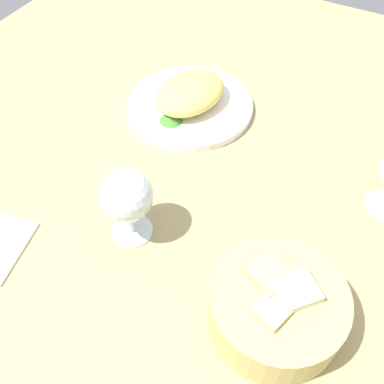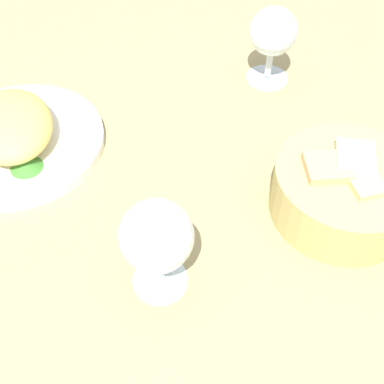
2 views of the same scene
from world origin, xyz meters
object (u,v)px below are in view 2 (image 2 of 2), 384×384
at_px(bread_basket, 344,190).
at_px(wine_glass_near, 157,239).
at_px(wine_glass_far, 273,35).
at_px(plate, 17,142).

height_order(bread_basket, wine_glass_near, wine_glass_near).
relative_size(wine_glass_near, wine_glass_far, 1.03).
bearing_deg(plate, wine_glass_near, 11.41).
height_order(plate, wine_glass_far, wine_glass_far).
bearing_deg(wine_glass_near, wine_glass_far, 124.81).
bearing_deg(wine_glass_near, bread_basket, 83.00).
xyz_separation_m(plate, wine_glass_far, (0.06, 0.39, 0.07)).
bearing_deg(bread_basket, wine_glass_far, 160.60).
bearing_deg(wine_glass_far, bread_basket, -19.40).
distance_m(plate, wine_glass_far, 0.40).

